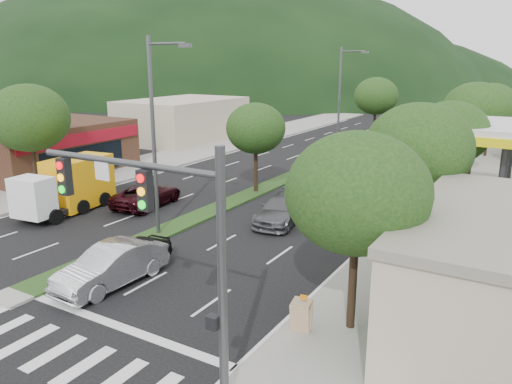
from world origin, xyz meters
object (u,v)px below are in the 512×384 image
Objects in this scene: tree_r_d at (476,111)px; traffic_signal at (169,233)px; box_truck at (70,187)px; tree_r_a at (357,193)px; tree_r_c at (451,133)px; car_queue_a at (134,256)px; tree_r_e at (491,105)px; car_queue_c at (350,159)px; car_queue_f at (395,151)px; streetlight_near at (156,129)px; a_frame_sign at (301,313)px; car_queue_e at (340,172)px; car_queue_b at (283,209)px; tree_med_near at (256,128)px; suv_maroon at (147,195)px; streetlight_mid at (341,97)px; tree_r_b at (418,148)px; motorhome at (418,144)px; sedan_silver at (112,266)px; tree_med_far at (376,96)px; car_queue_d at (354,193)px.

traffic_signal is at bearing -95.38° from tree_r_d.
tree_r_a is at bearing 159.73° from box_truck.
tree_r_c reaches higher than car_queue_a.
traffic_signal reaches higher than box_truck.
car_queue_c is at bearing -130.23° from tree_r_e.
car_queue_a is 31.24m from car_queue_f.
a_frame_sign is at bearing -25.95° from streetlight_near.
car_queue_b is at bearing -82.31° from car_queue_e.
tree_med_near is at bearing -118.61° from tree_r_e.
streetlight_mid is at bearing -107.38° from suv_maroon.
streetlight_mid is at bearing 119.32° from tree_r_b.
box_truck is (-7.65, 0.64, -4.10)m from streetlight_near.
tree_r_b is 0.84× the size of motorhome.
tree_r_d is 0.72× the size of streetlight_mid.
streetlight_mid is 1.96× the size of suv_maroon.
tree_med_near is 14.65m from car_queue_a.
tree_r_e is at bearing 61.39° from tree_med_near.
car_queue_f is (4.69, 27.11, -4.85)m from streetlight_near.
sedan_silver is (-9.59, -9.52, -4.22)m from tree_r_b.
streetlight_near reaches higher than a_frame_sign.
tree_med_far is at bearing 101.22° from traffic_signal.
tree_med_near is at bearing -135.33° from box_truck.
tree_r_a is 20.26m from box_truck.
traffic_signal is 1.77× the size of car_queue_a.
a_frame_sign is at bearing 143.53° from suv_maroon.
car_queue_f is 0.62× the size of motorhome.
a_frame_sign reaches higher than suv_maroon.
tree_r_a is at bearing -64.19° from car_queue_e.
streetlight_mid is at bearing 104.33° from traffic_signal.
sedan_silver is 0.98× the size of car_queue_f.
suv_maroon is 25.09m from motorhome.
motorhome is at bearing 66.29° from tree_med_near.
car_queue_e is 2.83× the size of a_frame_sign.
sedan_silver is at bearing 148.74° from traffic_signal.
traffic_signal is 13.87m from tree_r_b.
tree_r_d reaches higher than car_queue_b.
tree_r_c reaches higher than box_truck.
car_queue_d is at bearing 59.46° from streetlight_near.
motorhome is (6.88, 1.13, -3.91)m from streetlight_mid.
a_frame_sign is at bearing 5.51° from sedan_silver.
streetlight_mid is 22.26m from suv_maroon.
car_queue_b is 0.63× the size of motorhome.
tree_med_near is at bearing -110.61° from car_queue_f.
streetlight_near is (0.21, -36.00, 0.58)m from tree_med_far.
tree_med_near is at bearing 130.60° from tree_r_a.
sedan_silver is (2.20, -30.52, -4.76)m from streetlight_mid.
car_queue_a is at bearing -91.22° from car_queue_e.
streetlight_mid reaches higher than a_frame_sign.
car_queue_a is 10.67m from box_truck.
car_queue_f is at bearing -121.83° from box_truck.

